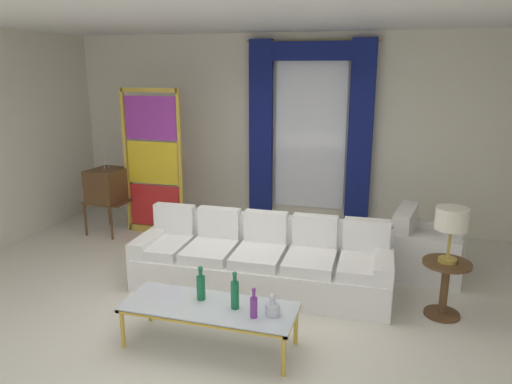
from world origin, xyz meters
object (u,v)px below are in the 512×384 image
Objects in this scene: stained_glass_divider at (153,166)px; table_lamp_brass at (452,221)px; peacock_figurine at (165,230)px; bottle_ruby_flask at (235,293)px; round_side_table at (445,284)px; couch_white_long at (262,261)px; armchair_white at (424,251)px; bottle_amber_squat at (272,308)px; coffee_table at (209,309)px; bottle_blue_decanter at (201,286)px; bottle_crystal_tall at (254,306)px; vintage_tv at (108,186)px.

table_lamp_brass is (4.06, -1.50, -0.03)m from stained_glass_divider.
peacock_figurine is at bearing 163.61° from table_lamp_brass.
round_side_table is (1.86, 1.18, -0.20)m from bottle_ruby_flask.
bottle_ruby_flask is (0.11, -1.33, 0.25)m from couch_white_long.
bottle_ruby_flask is 2.84m from armchair_white.
bottle_amber_squat is 0.58× the size of bottle_ruby_flask.
stained_glass_divider is (-1.95, 2.70, 0.68)m from coffee_table.
bottle_blue_decanter is at bearing -133.47° from armchair_white.
bottle_crystal_tall is at bearing -49.28° from stained_glass_divider.
vintage_tv reaches higher than table_lamp_brass.
peacock_figurine is (-2.04, 2.37, -0.30)m from bottle_crystal_tall.
round_side_table is (3.69, -1.09, 0.14)m from peacock_figurine.
vintage_tv is (-2.53, 2.44, 0.19)m from bottle_blue_decanter.
bottle_crystal_tall is 3.14m from peacock_figurine.
bottle_crystal_tall is at bearing -142.15° from round_side_table.
bottle_ruby_flask is 3.83m from vintage_tv.
peacock_figurine is 3.93m from table_lamp_brass.
armchair_white is at bearing 57.49° from bottle_crystal_tall.
peacock_figurine is (0.36, -0.41, -0.84)m from stained_glass_divider.
table_lamp_brass is at bearing 37.85° from bottle_crystal_tall.
coffee_table is at bearing -38.45° from bottle_blue_decanter.
peacock_figurine is at bearing 151.41° from couch_white_long.
couch_white_long reaches higher than coffee_table.
couch_white_long is 1.98m from round_side_table.
round_side_table is at bearing 26.51° from bottle_blue_decanter.
bottle_amber_squat reaches higher than peacock_figurine.
vintage_tv reaches higher than round_side_table.
armchair_white is at bearing 46.53° from bottle_blue_decanter.
armchair_white is at bearing 59.19° from bottle_amber_squat.
table_lamp_brass is (4.75, -1.33, 0.30)m from vintage_tv.
bottle_ruby_flask is (0.24, 0.02, 0.18)m from coffee_table.
couch_white_long is at bearing -32.97° from stained_glass_divider.
bottle_ruby_flask is 0.38× the size of armchair_white.
bottle_blue_decanter is at bearing -54.80° from stained_glass_divider.
bottle_blue_decanter is 3.01m from armchair_white.
bottle_ruby_flask is at bearing -11.68° from bottle_blue_decanter.
vintage_tv is at bearing 138.96° from bottle_ruby_flask.
armchair_white reaches higher than coffee_table.
table_lamp_brass is at bearing 26.51° from bottle_blue_decanter.
bottle_amber_squat is 0.22× the size of armchair_white.
coffee_table is 3.68m from vintage_tv.
stained_glass_divider is 1.00m from peacock_figurine.
coffee_table is 4.78× the size of bottle_blue_decanter.
bottle_crystal_tall is (0.56, -0.18, -0.02)m from bottle_blue_decanter.
coffee_table is 2.42m from round_side_table.
table_lamp_brass is at bearing -20.30° from stained_glass_divider.
couch_white_long is 1.36m from bottle_ruby_flask.
peacock_figurine is at bearing 163.61° from round_side_table.
stained_glass_divider is at bearing 130.72° from bottle_crystal_tall.
bottle_blue_decanter is at bearing -153.49° from round_side_table.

